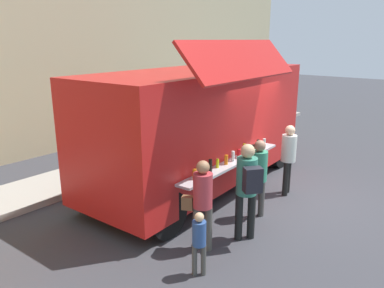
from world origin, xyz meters
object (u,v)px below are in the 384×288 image
(trash_bin, at_px, (222,123))
(customer_mid_with_backpack, at_px, (247,183))
(customer_rear_waiting, at_px, (202,198))
(child_near_queue, at_px, (199,238))
(customer_front_ordering, at_px, (258,173))
(customer_extra_browsing, at_px, (288,154))
(food_truck_main, at_px, (201,124))

(trash_bin, distance_m, customer_mid_with_backpack, 7.40)
(customer_rear_waiting, distance_m, child_near_queue, 0.81)
(customer_front_ordering, bearing_deg, customer_extra_browsing, -66.13)
(child_near_queue, bearing_deg, trash_bin, -5.37)
(customer_front_ordering, height_order, customer_extra_browsing, customer_extra_browsing)
(food_truck_main, height_order, customer_rear_waiting, food_truck_main)
(trash_bin, xyz_separation_m, customer_extra_browsing, (-3.38, -4.21, 0.46))
(customer_front_ordering, bearing_deg, customer_mid_with_backpack, 129.65)
(trash_bin, relative_size, child_near_queue, 1.00)
(trash_bin, bearing_deg, customer_front_ordering, -138.70)
(food_truck_main, relative_size, customer_rear_waiting, 3.99)
(customer_front_ordering, distance_m, customer_mid_with_backpack, 0.97)
(customer_extra_browsing, bearing_deg, child_near_queue, 83.25)
(trash_bin, height_order, customer_front_ordering, customer_front_ordering)
(food_truck_main, distance_m, customer_rear_waiting, 3.03)
(trash_bin, distance_m, customer_front_ordering, 6.50)
(food_truck_main, relative_size, customer_extra_browsing, 3.89)
(trash_bin, bearing_deg, customer_mid_with_backpack, -141.59)
(food_truck_main, xyz_separation_m, customer_rear_waiting, (-2.32, -1.85, -0.60))
(customer_mid_with_backpack, distance_m, child_near_queue, 1.44)
(customer_front_ordering, distance_m, customer_extra_browsing, 1.50)
(trash_bin, distance_m, customer_extra_browsing, 5.42)
(food_truck_main, height_order, customer_mid_with_backpack, food_truck_main)
(customer_extra_browsing, relative_size, child_near_queue, 1.57)
(trash_bin, xyz_separation_m, customer_front_ordering, (-4.87, -4.28, 0.44))
(customer_front_ordering, relative_size, child_near_queue, 1.55)
(customer_mid_with_backpack, xyz_separation_m, child_near_queue, (-1.36, -0.01, -0.47))
(customer_rear_waiting, bearing_deg, customer_front_ordering, -30.13)
(customer_front_ordering, relative_size, customer_rear_waiting, 1.01)
(customer_mid_with_backpack, bearing_deg, customer_front_ordering, -33.65)
(trash_bin, relative_size, customer_extra_browsing, 0.64)
(trash_bin, bearing_deg, customer_rear_waiting, -147.46)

